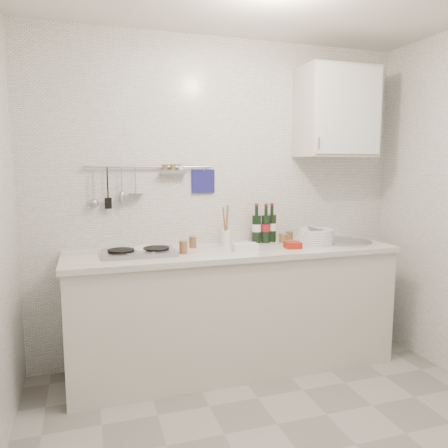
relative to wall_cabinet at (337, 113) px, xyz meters
name	(u,v)px	position (x,y,z in m)	size (l,w,h in m)	color
back_wall	(222,201)	(-0.90, 0.18, -0.70)	(3.00, 0.02, 2.50)	silver
counter	(235,312)	(-0.89, -0.12, -1.52)	(2.44, 0.64, 0.96)	beige
wall_rail	(147,180)	(-1.50, 0.15, -0.52)	(0.98, 0.09, 0.34)	#93969B
wall_cabinet	(337,113)	(0.00, 0.00, 0.00)	(0.60, 0.38, 0.70)	beige
plate_stack_hob	(146,250)	(-1.54, -0.06, -1.01)	(0.24, 0.24, 0.03)	#4E54B1
plate_stack_sink	(314,237)	(-0.23, -0.11, -0.97)	(0.34, 0.32, 0.12)	white
wine_bottles	(265,223)	(-0.58, 0.07, -0.87)	(0.21, 0.11, 0.31)	black
butter_dish	(245,247)	(-0.85, -0.21, -1.00)	(0.18, 0.09, 0.05)	white
strawberry_punnet	(293,245)	(-0.48, -0.22, -1.01)	(0.11, 0.11, 0.05)	#B02C13
utensil_crock	(226,236)	(-0.92, 0.03, -0.96)	(0.08, 0.08, 0.31)	white
jar_a	(193,242)	(-1.18, 0.02, -0.98)	(0.06, 0.06, 0.09)	brown
jar_b	(289,235)	(-0.33, 0.13, -0.99)	(0.06, 0.06, 0.07)	brown
jar_c	(283,238)	(-0.44, 0.01, -0.99)	(0.06, 0.06, 0.07)	brown
jar_d	(183,247)	(-1.30, -0.18, -0.98)	(0.06, 0.06, 0.10)	brown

